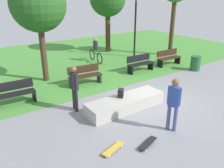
# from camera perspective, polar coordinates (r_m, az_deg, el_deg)

# --- Properties ---
(ground_plane) EXTENTS (28.00, 28.00, 0.00)m
(ground_plane) POSITION_cam_1_polar(r_m,az_deg,el_deg) (9.70, 9.15, -4.40)
(ground_plane) COLOR gray
(grass_lawn) EXTENTS (26.60, 12.08, 0.01)m
(grass_lawn) POSITION_cam_1_polar(r_m,az_deg,el_deg) (16.00, -10.89, 6.04)
(grass_lawn) COLOR #478C38
(grass_lawn) RESTS_ON ground_plane
(concrete_ledge) EXTENTS (3.15, 0.92, 0.48)m
(concrete_ledge) POSITION_cam_1_polar(r_m,az_deg,el_deg) (8.97, 3.24, -4.71)
(concrete_ledge) COLOR #A8A59E
(concrete_ledge) RESTS_ON ground_plane
(backpack_on_ledge) EXTENTS (0.34, 0.34, 0.32)m
(backpack_on_ledge) POSITION_cam_1_polar(r_m,az_deg,el_deg) (8.85, 2.12, -2.21)
(backpack_on_ledge) COLOR black
(backpack_on_ledge) RESTS_ON concrete_ledge
(skater_performing_trick) EXTENTS (0.32, 0.40, 1.78)m
(skater_performing_trick) POSITION_cam_1_polar(r_m,az_deg,el_deg) (7.55, 14.77, -3.97)
(skater_performing_trick) COLOR #3F5184
(skater_performing_trick) RESTS_ON ground_plane
(skater_watching) EXTENTS (0.23, 0.43, 1.75)m
(skater_watching) POSITION_cam_1_polar(r_m,az_deg,el_deg) (8.68, -9.16, -0.20)
(skater_watching) COLOR black
(skater_watching) RESTS_ON ground_plane
(skateboard_by_ledge) EXTENTS (0.82, 0.42, 0.08)m
(skateboard_by_ledge) POSITION_cam_1_polar(r_m,az_deg,el_deg) (6.90, 0.34, -15.43)
(skateboard_by_ledge) COLOR gold
(skateboard_by_ledge) RESTS_ON ground_plane
(skateboard_spare) EXTENTS (0.82, 0.44, 0.08)m
(skateboard_spare) POSITION_cam_1_polar(r_m,az_deg,el_deg) (7.18, 8.68, -14.03)
(skateboard_spare) COLOR black
(skateboard_spare) RESTS_ON ground_plane
(park_bench_near_path) EXTENTS (1.64, 0.62, 0.91)m
(park_bench_near_path) POSITION_cam_1_polar(r_m,az_deg,el_deg) (11.30, -6.65, 2.23)
(park_bench_near_path) COLOR #331E14
(park_bench_near_path) RESTS_ON ground_plane
(park_bench_far_left) EXTENTS (1.62, 0.53, 0.91)m
(park_bench_far_left) POSITION_cam_1_polar(r_m,az_deg,el_deg) (14.67, 13.56, 6.33)
(park_bench_far_left) COLOR #331E14
(park_bench_far_left) RESTS_ON ground_plane
(park_bench_by_oak) EXTENTS (1.61, 0.50, 0.91)m
(park_bench_by_oak) POSITION_cam_1_polar(r_m,az_deg,el_deg) (13.19, 6.82, 5.08)
(park_bench_by_oak) COLOR black
(park_bench_by_oak) RESTS_ON ground_plane
(park_bench_near_lamppost) EXTENTS (1.62, 0.55, 0.91)m
(park_bench_near_lamppost) POSITION_cam_1_polar(r_m,az_deg,el_deg) (10.04, -22.75, -1.98)
(park_bench_near_lamppost) COLOR black
(park_bench_near_lamppost) RESTS_ON ground_plane
(tree_leaning_ash) EXTENTS (2.55, 2.55, 4.95)m
(tree_leaning_ash) POSITION_cam_1_polar(r_m,az_deg,el_deg) (11.65, -17.51, 17.93)
(tree_leaning_ash) COLOR #42301E
(tree_leaning_ash) RESTS_ON grass_lawn
(lamp_post) EXTENTS (0.28, 0.28, 3.91)m
(lamp_post) POSITION_cam_1_polar(r_m,az_deg,el_deg) (15.86, 5.71, 15.03)
(lamp_post) COLOR black
(lamp_post) RESTS_ON ground_plane
(trash_bin) EXTENTS (0.55, 0.55, 0.82)m
(trash_bin) POSITION_cam_1_polar(r_m,az_deg,el_deg) (14.12, 19.61, 4.77)
(trash_bin) COLOR #1E592D
(trash_bin) RESTS_ON ground_plane
(cyclist_on_bicycle) EXTENTS (0.24, 1.82, 1.52)m
(cyclist_on_bicycle) POSITION_cam_1_polar(r_m,az_deg,el_deg) (15.02, -4.01, 7.84)
(cyclist_on_bicycle) COLOR black
(cyclist_on_bicycle) RESTS_ON ground_plane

